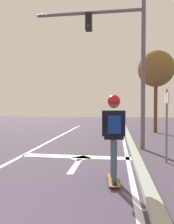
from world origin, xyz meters
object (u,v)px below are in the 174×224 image
Objects in this scene: traffic_signal_mast at (120,50)px; street_sign_post at (167,114)px; skateboard at (114,180)px; skater at (114,125)px; roadside_tree at (156,69)px.

street_sign_post is (1.29, -1.80, -2.34)m from traffic_signal_mast.
skateboard is 0.14× the size of traffic_signal_mast.
roadside_tree is at bearing 74.75° from skater.
skater is 9.52m from roadside_tree.
skateboard is at bearing -105.28° from roadside_tree.
skater is at bearing -105.25° from roadside_tree.
street_sign_post is at bearing -97.66° from roadside_tree.
traffic_signal_mast is 3.23m from street_sign_post.
street_sign_post reaches higher than skateboard.
traffic_signal_mast is 5.64m from roadside_tree.
skater is 2.36m from street_sign_post.
skateboard is 0.16× the size of roadside_tree.
traffic_signal_mast is 2.67× the size of street_sign_post.
roadside_tree is (2.41, 8.81, 3.78)m from skateboard.
traffic_signal_mast is at bearing 125.59° from street_sign_post.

